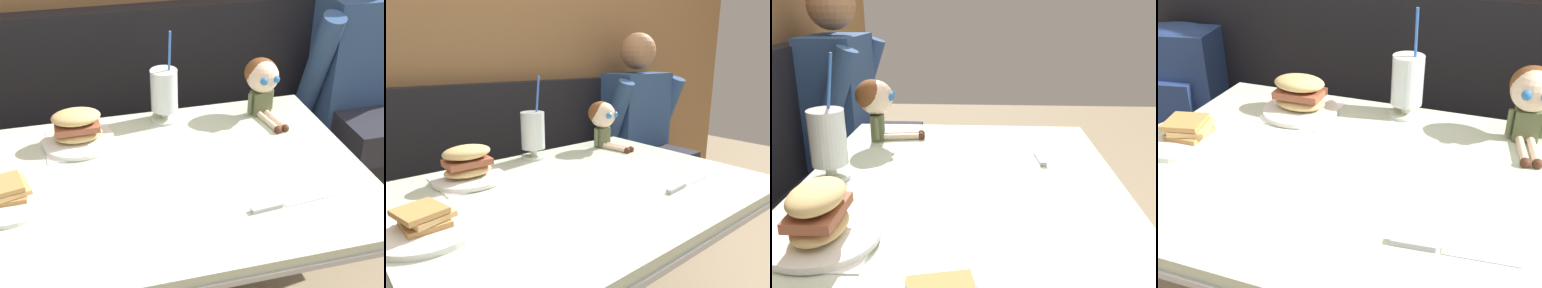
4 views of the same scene
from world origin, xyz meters
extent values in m
cube|color=black|center=(0.00, 0.77, 0.23)|extent=(2.60, 0.48, 0.45)
cube|color=black|center=(0.00, 0.96, 0.73)|extent=(2.60, 0.10, 0.55)
cube|color=beige|center=(0.00, 0.18, 0.72)|extent=(1.10, 0.80, 0.03)
cube|color=#B7BABF|center=(0.00, 0.18, 0.70)|extent=(1.11, 0.81, 0.02)
cylinder|color=#A5A8AD|center=(0.00, 0.18, 0.37)|extent=(0.14, 0.14, 0.65)
cylinder|color=white|center=(-0.45, 0.18, 0.75)|extent=(0.25, 0.25, 0.01)
cube|color=#B78447|center=(-0.45, 0.18, 0.76)|extent=(0.10, 0.10, 0.01)
cube|color=tan|center=(-0.44, 0.18, 0.78)|extent=(0.12, 0.12, 0.01)
cube|color=#B78447|center=(-0.46, 0.18, 0.79)|extent=(0.11, 0.11, 0.01)
cylinder|color=silver|center=(0.04, 0.51, 0.74)|extent=(0.10, 0.10, 0.01)
cylinder|color=silver|center=(0.04, 0.51, 0.77)|extent=(0.03, 0.03, 0.03)
cylinder|color=silver|center=(0.04, 0.51, 0.85)|extent=(0.09, 0.09, 0.14)
cylinder|color=#E0DB6B|center=(0.04, 0.51, 0.84)|extent=(0.08, 0.08, 0.12)
cylinder|color=blue|center=(0.06, 0.51, 0.95)|extent=(0.01, 0.04, 0.22)
cube|color=white|center=(-0.25, 0.43, 0.74)|extent=(0.20, 0.20, 0.00)
cylinder|color=white|center=(-0.25, 0.43, 0.75)|extent=(0.22, 0.22, 0.01)
ellipsoid|color=tan|center=(-0.25, 0.43, 0.77)|extent=(0.15, 0.10, 0.04)
cube|color=#995138|center=(-0.25, 0.43, 0.80)|extent=(0.14, 0.09, 0.02)
ellipsoid|color=tan|center=(-0.25, 0.43, 0.83)|extent=(0.15, 0.10, 0.04)
cube|color=silver|center=(0.32, -0.02, 0.74)|extent=(0.14, 0.03, 0.00)
cube|color=#B2B5BA|center=(0.19, -0.03, 0.75)|extent=(0.09, 0.03, 0.01)
cube|color=#5B6642|center=(0.37, 0.47, 0.78)|extent=(0.07, 0.05, 0.08)
sphere|color=beige|center=(0.37, 0.47, 0.88)|extent=(0.11, 0.11, 0.11)
ellipsoid|color=brown|center=(0.37, 0.48, 0.89)|extent=(0.13, 0.12, 0.10)
sphere|color=#2D6BB2|center=(0.36, 0.42, 0.88)|extent=(0.03, 0.03, 0.03)
sphere|color=#2D6BB2|center=(0.40, 0.43, 0.88)|extent=(0.03, 0.03, 0.03)
cylinder|color=beige|center=(0.37, 0.39, 0.75)|extent=(0.04, 0.12, 0.02)
cylinder|color=beige|center=(0.40, 0.40, 0.75)|extent=(0.04, 0.12, 0.02)
sphere|color=#4C2819|center=(0.38, 0.33, 0.75)|extent=(0.03, 0.03, 0.03)
sphere|color=#4C2819|center=(0.41, 0.34, 0.75)|extent=(0.03, 0.03, 0.03)
cylinder|color=#5B6642|center=(0.33, 0.47, 0.79)|extent=(0.02, 0.02, 0.07)
cylinder|color=#5B6642|center=(0.41, 0.48, 0.79)|extent=(0.02, 0.02, 0.07)
cube|color=#2D4C7F|center=(0.96, 0.80, 0.74)|extent=(0.38, 0.24, 0.58)
cube|color=#23232D|center=(0.96, 0.62, 0.52)|extent=(0.34, 0.36, 0.14)
cylinder|color=#2D4C7F|center=(0.73, 0.75, 0.77)|extent=(0.09, 0.25, 0.48)
camera|label=1|loc=(-0.27, -1.03, 1.58)|focal=49.05mm
camera|label=2|loc=(-0.62, -0.58, 1.12)|focal=31.80mm
camera|label=3|loc=(-0.92, 0.12, 1.17)|focal=39.17mm
camera|label=4|loc=(0.31, -0.71, 1.32)|focal=44.07mm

